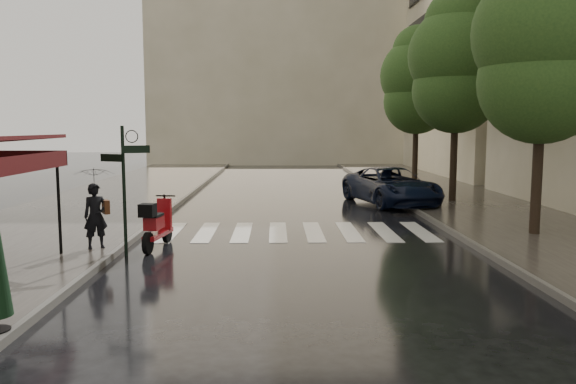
{
  "coord_description": "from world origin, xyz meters",
  "views": [
    {
      "loc": [
        2.39,
        -10.26,
        3.06
      ],
      "look_at": [
        2.7,
        4.13,
        1.4
      ],
      "focal_mm": 35.0,
      "sensor_mm": 36.0,
      "label": 1
    }
  ],
  "objects": [
    {
      "name": "sidewalk_near",
      "position": [
        -4.5,
        12.0,
        0.06
      ],
      "size": [
        6.0,
        60.0,
        0.12
      ],
      "primitive_type": "cube",
      "color": "#38332D",
      "rests_on": "ground"
    },
    {
      "name": "haussmann_far",
      "position": [
        16.5,
        26.0,
        9.25
      ],
      "size": [
        8.0,
        16.0,
        18.5
      ],
      "primitive_type": "cube",
      "color": "tan",
      "rests_on": "ground"
    },
    {
      "name": "sidewalk_far",
      "position": [
        10.25,
        12.0,
        0.06
      ],
      "size": [
        5.5,
        60.0,
        0.12
      ],
      "primitive_type": "cube",
      "color": "#38332D",
      "rests_on": "ground"
    },
    {
      "name": "tree_mid",
      "position": [
        9.5,
        12.0,
        5.59
      ],
      "size": [
        3.8,
        3.8,
        8.34
      ],
      "color": "black",
      "rests_on": "sidewalk_far"
    },
    {
      "name": "ground",
      "position": [
        0.0,
        0.0,
        0.0
      ],
      "size": [
        120.0,
        120.0,
        0.0
      ],
      "primitive_type": "plane",
      "color": "black",
      "rests_on": "ground"
    },
    {
      "name": "crosswalk",
      "position": [
        2.98,
        6.0,
        0.01
      ],
      "size": [
        7.85,
        3.2,
        0.01
      ],
      "color": "silver",
      "rests_on": "ground"
    },
    {
      "name": "curb_near",
      "position": [
        -1.45,
        12.0,
        0.07
      ],
      "size": [
        0.12,
        60.0,
        0.16
      ],
      "primitive_type": "cube",
      "color": "#595651",
      "rests_on": "ground"
    },
    {
      "name": "tree_near",
      "position": [
        9.6,
        5.0,
        5.32
      ],
      "size": [
        3.8,
        3.8,
        7.99
      ],
      "color": "black",
      "rests_on": "sidewalk_far"
    },
    {
      "name": "tree_far",
      "position": [
        9.7,
        19.0,
        5.46
      ],
      "size": [
        3.8,
        3.8,
        8.16
      ],
      "color": "black",
      "rests_on": "sidewalk_far"
    },
    {
      "name": "scooter",
      "position": [
        -0.62,
        3.79,
        0.6
      ],
      "size": [
        0.65,
        1.95,
        1.28
      ],
      "rotation": [
        0.0,
        0.0,
        -0.14
      ],
      "color": "black",
      "rests_on": "ground"
    },
    {
      "name": "signpost",
      "position": [
        -1.19,
        3.0,
        1.83
      ],
      "size": [
        1.17,
        0.29,
        3.1
      ],
      "color": "black",
      "rests_on": "ground"
    },
    {
      "name": "curb_far",
      "position": [
        7.45,
        12.0,
        0.07
      ],
      "size": [
        0.12,
        60.0,
        0.16
      ],
      "primitive_type": "cube",
      "color": "#595651",
      "rests_on": "ground"
    },
    {
      "name": "backdrop_building",
      "position": [
        3.0,
        38.0,
        10.0
      ],
      "size": [
        22.0,
        6.0,
        20.0
      ],
      "primitive_type": "cube",
      "color": "tan",
      "rests_on": "ground"
    },
    {
      "name": "pedestrian_with_umbrella",
      "position": [
        -2.0,
        3.34,
        1.73
      ],
      "size": [
        1.3,
        1.31,
        2.41
      ],
      "rotation": [
        0.0,
        0.0,
        0.54
      ],
      "color": "black",
      "rests_on": "sidewalk_near"
    },
    {
      "name": "parked_car",
      "position": [
        7.0,
        11.95,
        0.74
      ],
      "size": [
        3.65,
        5.73,
        1.47
      ],
      "primitive_type": "imported",
      "rotation": [
        0.0,
        0.0,
        0.25
      ],
      "color": "black",
      "rests_on": "ground"
    }
  ]
}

